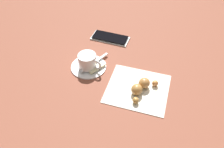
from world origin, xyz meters
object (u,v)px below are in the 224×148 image
object	(u,v)px
saucer	(89,66)
croissant	(141,87)
espresso_cup	(88,61)
sugar_packet	(97,68)
cell_phone	(110,38)
napkin	(138,88)
teaspoon	(90,65)

from	to	relation	value
saucer	croissant	distance (m)	0.21
espresso_cup	sugar_packet	size ratio (longest dim) A/B	1.31
croissant	cell_phone	world-z (taller)	croissant
napkin	croissant	world-z (taller)	croissant
saucer	napkin	bearing A→B (deg)	166.89
sugar_packet	teaspoon	bearing A→B (deg)	116.45
sugar_packet	espresso_cup	bearing A→B (deg)	119.47
sugar_packet	napkin	bearing A→B (deg)	-75.84
saucer	croissant	xyz separation A→B (m)	(-0.20, 0.05, 0.02)
teaspoon	croissant	distance (m)	0.20
croissant	espresso_cup	bearing A→B (deg)	-12.93
saucer	croissant	world-z (taller)	croissant
croissant	sugar_packet	bearing A→B (deg)	-15.57
espresso_cup	croissant	size ratio (longest dim) A/B	0.78
espresso_cup	sugar_packet	distance (m)	0.04
napkin	espresso_cup	bearing A→B (deg)	-11.92
espresso_cup	croissant	xyz separation A→B (m)	(-0.20, 0.05, -0.01)
croissant	cell_phone	size ratio (longest dim) A/B	0.74
saucer	espresso_cup	distance (m)	0.03
saucer	teaspoon	world-z (taller)	teaspoon
espresso_cup	napkin	bearing A→B (deg)	168.08
saucer	cell_phone	size ratio (longest dim) A/B	0.82
teaspoon	sugar_packet	distance (m)	0.03
espresso_cup	croissant	world-z (taller)	espresso_cup
saucer	espresso_cup	bearing A→B (deg)	111.48
sugar_packet	cell_phone	xyz separation A→B (m)	(0.02, -0.18, -0.01)
teaspoon	croissant	xyz separation A→B (m)	(-0.19, 0.05, 0.01)
saucer	teaspoon	size ratio (longest dim) A/B	0.96
saucer	napkin	world-z (taller)	saucer
espresso_cup	sugar_packet	xyz separation A→B (m)	(-0.03, -0.00, -0.02)
napkin	cell_phone	world-z (taller)	cell_phone
espresso_cup	sugar_packet	bearing A→B (deg)	-179.25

